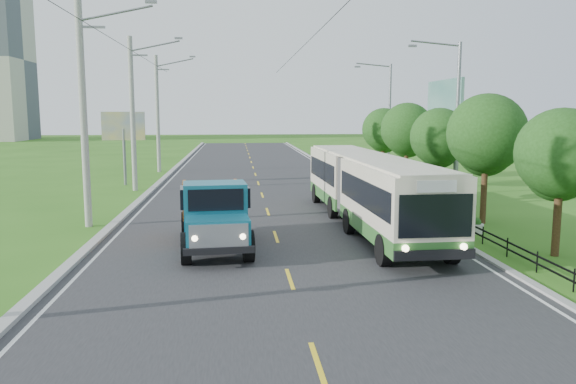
{
  "coord_description": "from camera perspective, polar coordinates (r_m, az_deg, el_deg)",
  "views": [
    {
      "loc": [
        -1.62,
        -16.73,
        5.1
      ],
      "look_at": [
        0.49,
        5.9,
        1.9
      ],
      "focal_mm": 35.0,
      "sensor_mm": 36.0,
      "label": 1
    }
  ],
  "objects": [
    {
      "name": "railing_right",
      "position": [
        32.55,
        11.91,
        -0.64
      ],
      "size": [
        0.04,
        40.0,
        0.6
      ],
      "primitive_type": "cube",
      "color": "black",
      "rests_on": "ground"
    },
    {
      "name": "curb_left",
      "position": [
        37.49,
        -13.85,
        0.08
      ],
      "size": [
        0.4,
        120.0,
        0.15
      ],
      "primitive_type": "cube",
      "color": "#9E9E99",
      "rests_on": "ground"
    },
    {
      "name": "pole_mid",
      "position": [
        38.31,
        -15.47,
        7.72
      ],
      "size": [
        3.51,
        0.32,
        10.0
      ],
      "color": "gray",
      "rests_on": "ground"
    },
    {
      "name": "streetlight_far",
      "position": [
        46.38,
        10.08,
        7.65
      ],
      "size": [
        3.02,
        0.2,
        9.07
      ],
      "color": "slate",
      "rests_on": "ground"
    },
    {
      "name": "planter_far",
      "position": [
        40.34,
        9.38,
        1.05
      ],
      "size": [
        0.64,
        0.64,
        0.67
      ],
      "color": "silver",
      "rests_on": "ground"
    },
    {
      "name": "tree_second",
      "position": [
        22.14,
        25.94,
        3.12
      ],
      "size": [
        3.18,
        3.26,
        5.3
      ],
      "color": "#382314",
      "rests_on": "ground"
    },
    {
      "name": "planter_mid",
      "position": [
        32.74,
        12.91,
        -0.64
      ],
      "size": [
        0.64,
        0.64,
        0.67
      ],
      "color": "silver",
      "rests_on": "ground"
    },
    {
      "name": "edge_line_right",
      "position": [
        37.99,
        7.28,
        0.27
      ],
      "size": [
        0.12,
        120.0,
        0.0
      ],
      "primitive_type": "cube",
      "color": "silver",
      "rests_on": "road"
    },
    {
      "name": "road",
      "position": [
        37.11,
        -2.79,
        0.12
      ],
      "size": [
        14.0,
        120.0,
        0.02
      ],
      "primitive_type": "cube",
      "color": "#28282B",
      "rests_on": "ground"
    },
    {
      "name": "billboard_right",
      "position": [
        39.28,
        15.58,
        8.08
      ],
      "size": [
        0.24,
        6.0,
        7.3
      ],
      "color": "slate",
      "rests_on": "ground"
    },
    {
      "name": "pole_near",
      "position": [
        26.57,
        -20.0,
        7.53
      ],
      "size": [
        3.51,
        0.32,
        10.0
      ],
      "color": "gray",
      "rests_on": "ground"
    },
    {
      "name": "tree_back",
      "position": [
        44.4,
        9.7,
        6.04
      ],
      "size": [
        3.3,
        3.36,
        5.5
      ],
      "color": "#382314",
      "rests_on": "ground"
    },
    {
      "name": "curb_right",
      "position": [
        38.09,
        8.02,
        0.32
      ],
      "size": [
        0.3,
        120.0,
        0.1
      ],
      "primitive_type": "cube",
      "color": "#9E9E99",
      "rests_on": "ground"
    },
    {
      "name": "tree_third",
      "position": [
        27.41,
        19.5,
        5.23
      ],
      "size": [
        3.6,
        3.62,
        6.0
      ],
      "color": "#382314",
      "rests_on": "ground"
    },
    {
      "name": "bus",
      "position": [
        25.53,
        8.1,
        0.71
      ],
      "size": [
        3.07,
        16.33,
        3.14
      ],
      "rotation": [
        0.0,
        0.0,
        0.03
      ],
      "color": "#2E6729",
      "rests_on": "ground"
    },
    {
      "name": "billboard_left",
      "position": [
        41.5,
        -16.37,
        5.99
      ],
      "size": [
        3.0,
        0.2,
        5.2
      ],
      "color": "slate",
      "rests_on": "ground"
    },
    {
      "name": "centre_dash",
      "position": [
        17.55,
        0.18,
        -8.8
      ],
      "size": [
        0.12,
        2.2,
        0.0
      ],
      "primitive_type": "cube",
      "color": "yellow",
      "rests_on": "road"
    },
    {
      "name": "streetlight_mid",
      "position": [
        33.08,
        16.56,
        7.35
      ],
      "size": [
        3.02,
        0.2,
        9.07
      ],
      "color": "slate",
      "rests_on": "ground"
    },
    {
      "name": "tree_fifth",
      "position": [
        38.63,
        12.01,
        5.99
      ],
      "size": [
        3.48,
        3.52,
        5.8
      ],
      "color": "#382314",
      "rests_on": "ground"
    },
    {
      "name": "ground",
      "position": [
        17.56,
        0.18,
        -8.87
      ],
      "size": [
        240.0,
        240.0,
        0.0
      ],
      "primitive_type": "plane",
      "color": "#2E6517",
      "rests_on": "ground"
    },
    {
      "name": "edge_line_left",
      "position": [
        37.42,
        -13.01,
        0.01
      ],
      "size": [
        0.12,
        120.0,
        0.0
      ],
      "primitive_type": "cube",
      "color": "silver",
      "rests_on": "road"
    },
    {
      "name": "dump_truck",
      "position": [
        21.33,
        -7.54,
        -1.81
      ],
      "size": [
        2.91,
        6.43,
        2.62
      ],
      "rotation": [
        0.0,
        0.0,
        0.09
      ],
      "color": "#135D74",
      "rests_on": "ground"
    },
    {
      "name": "pole_far",
      "position": [
        50.17,
        -13.07,
        7.81
      ],
      "size": [
        3.51,
        0.32,
        10.0
      ],
      "color": "gray",
      "rests_on": "ground"
    },
    {
      "name": "planter_near",
      "position": [
        25.38,
        18.55,
        -3.34
      ],
      "size": [
        0.64,
        0.64,
        0.67
      ],
      "color": "silver",
      "rests_on": "ground"
    },
    {
      "name": "tree_fourth",
      "position": [
        32.97,
        15.1,
        5.11
      ],
      "size": [
        3.24,
        3.31,
        5.4
      ],
      "color": "#382314",
      "rests_on": "ground"
    }
  ]
}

